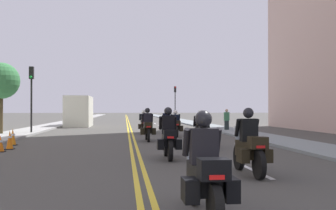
# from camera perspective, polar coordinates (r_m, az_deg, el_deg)

# --- Properties ---
(ground_plane) EXTENTS (264.00, 264.00, 0.00)m
(ground_plane) POSITION_cam_1_polar(r_m,az_deg,el_deg) (50.36, -5.56, -2.41)
(ground_plane) COLOR #454440
(sidewalk_left) EXTENTS (2.45, 144.00, 0.12)m
(sidewalk_left) POSITION_cam_1_polar(r_m,az_deg,el_deg) (50.82, -13.73, -2.31)
(sidewalk_left) COLOR #979795
(sidewalk_left) RESTS_ON ground
(sidewalk_right) EXTENTS (2.45, 144.00, 0.12)m
(sidewalk_right) POSITION_cam_1_polar(r_m,az_deg,el_deg) (50.92, 2.59, -2.32)
(sidewalk_right) COLOR gray
(sidewalk_right) RESTS_ON ground
(centreline_yellow_inner) EXTENTS (0.12, 132.00, 0.01)m
(centreline_yellow_inner) POSITION_cam_1_polar(r_m,az_deg,el_deg) (50.36, -5.70, -2.40)
(centreline_yellow_inner) COLOR yellow
(centreline_yellow_inner) RESTS_ON ground
(centreline_yellow_outer) EXTENTS (0.12, 132.00, 0.01)m
(centreline_yellow_outer) POSITION_cam_1_polar(r_m,az_deg,el_deg) (50.36, -5.42, -2.40)
(centreline_yellow_outer) COLOR yellow
(centreline_yellow_outer) RESTS_ON ground
(lane_dashes_white) EXTENTS (0.14, 56.40, 0.01)m
(lane_dashes_white) POSITION_cam_1_polar(r_m,az_deg,el_deg) (31.55, 0.16, -3.50)
(lane_dashes_white) COLOR silver
(lane_dashes_white) RESTS_ON ground
(motorcycle_0) EXTENTS (0.76, 2.20, 1.59)m
(motorcycle_0) POSITION_cam_1_polar(r_m,az_deg,el_deg) (6.18, 5.12, -9.54)
(motorcycle_0) COLOR black
(motorcycle_0) RESTS_ON ground
(motorcycle_1) EXTENTS (0.77, 2.22, 1.65)m
(motorcycle_1) POSITION_cam_1_polar(r_m,az_deg,el_deg) (10.31, 11.22, -5.80)
(motorcycle_1) COLOR black
(motorcycle_1) RESTS_ON ground
(motorcycle_2) EXTENTS (0.76, 2.12, 1.68)m
(motorcycle_2) POSITION_cam_1_polar(r_m,az_deg,el_deg) (13.35, 0.05, -4.60)
(motorcycle_2) COLOR black
(motorcycle_2) RESTS_ON ground
(motorcycle_3) EXTENTS (0.77, 2.12, 1.58)m
(motorcycle_3) POSITION_cam_1_polar(r_m,az_deg,el_deg) (17.22, 4.62, -3.76)
(motorcycle_3) COLOR black
(motorcycle_3) RESTS_ON ground
(motorcycle_4) EXTENTS (0.77, 2.15, 1.68)m
(motorcycle_4) POSITION_cam_1_polar(r_m,az_deg,el_deg) (20.78, -2.84, -3.12)
(motorcycle_4) COLOR black
(motorcycle_4) RESTS_ON ground
(motorcycle_5) EXTENTS (0.76, 2.19, 1.57)m
(motorcycle_5) POSITION_cam_1_polar(r_m,az_deg,el_deg) (24.16, 1.06, -2.84)
(motorcycle_5) COLOR black
(motorcycle_5) RESTS_ON ground
(motorcycle_6) EXTENTS (0.77, 2.21, 1.57)m
(motorcycle_6) POSITION_cam_1_polar(r_m,az_deg,el_deg) (27.21, -3.37, -2.64)
(motorcycle_6) COLOR black
(motorcycle_6) RESTS_ON ground
(motorcycle_7) EXTENTS (0.77, 2.14, 1.58)m
(motorcycle_7) POSITION_cam_1_polar(r_m,az_deg,el_deg) (30.99, -0.17, -2.37)
(motorcycle_7) COLOR black
(motorcycle_7) RESTS_ON ground
(traffic_cone_0) EXTENTS (0.35, 0.35, 0.63)m
(traffic_cone_0) POSITION_cam_1_polar(r_m,az_deg,el_deg) (16.83, -22.15, -4.96)
(traffic_cone_0) COLOR black
(traffic_cone_0) RESTS_ON ground
(traffic_cone_1) EXTENTS (0.36, 0.36, 0.75)m
(traffic_cone_1) POSITION_cam_1_polar(r_m,az_deg,el_deg) (19.74, -20.65, -4.14)
(traffic_cone_1) COLOR black
(traffic_cone_1) RESTS_ON ground
(traffic_cone_2) EXTENTS (0.34, 0.34, 0.77)m
(traffic_cone_2) POSITION_cam_1_polar(r_m,az_deg,el_deg) (17.75, -21.02, -4.50)
(traffic_cone_2) COLOR black
(traffic_cone_2) RESTS_ON ground
(traffic_light_near) EXTENTS (0.28, 0.38, 4.36)m
(traffic_light_near) POSITION_cam_1_polar(r_m,az_deg,el_deg) (28.11, -18.34, 2.32)
(traffic_light_near) COLOR black
(traffic_light_near) RESTS_ON ground
(traffic_light_far) EXTENTS (0.28, 0.38, 4.69)m
(traffic_light_far) POSITION_cam_1_polar(r_m,az_deg,el_deg) (55.73, 0.99, 1.11)
(traffic_light_far) COLOR black
(traffic_light_far) RESTS_ON ground
(pedestrian_1) EXTENTS (0.38, 0.26, 1.62)m
(pedestrian_1) POSITION_cam_1_polar(r_m,az_deg,el_deg) (30.30, 8.10, -2.04)
(pedestrian_1) COLOR #232E2F
(pedestrian_1) RESTS_ON ground
(street_tree_0) EXTENTS (2.23, 2.23, 4.47)m
(street_tree_0) POSITION_cam_1_polar(r_m,az_deg,el_deg) (27.31, -22.05, 3.07)
(street_tree_0) COLOR #473A23
(street_tree_0) RESTS_ON ground
(parked_truck) EXTENTS (2.20, 6.50, 2.80)m
(parked_truck) POSITION_cam_1_polar(r_m,az_deg,el_deg) (39.55, -12.10, -1.05)
(parked_truck) COLOR #BFB3CB
(parked_truck) RESTS_ON ground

